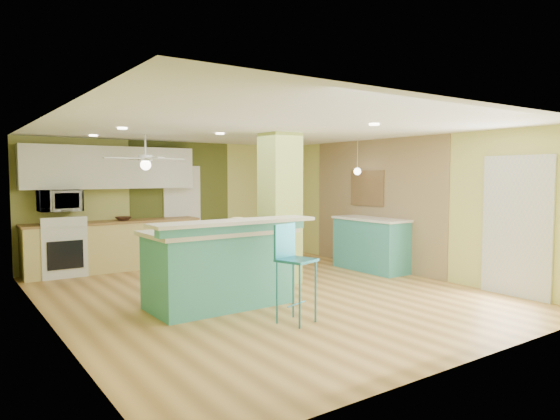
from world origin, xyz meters
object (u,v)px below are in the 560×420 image
object	(u,v)px
side_counter	(371,244)
bar_stool	(291,257)
peninsula	(220,265)
canister	(237,223)
fruit_bowl	(123,219)

from	to	relation	value
side_counter	bar_stool	bearing A→B (deg)	-150.29
peninsula	bar_stool	size ratio (longest dim) A/B	1.90
bar_stool	side_counter	size ratio (longest dim) A/B	0.78
bar_stool	canister	bearing A→B (deg)	78.69
side_counter	canister	world-z (taller)	canister
fruit_bowl	bar_stool	bearing A→B (deg)	-82.62
fruit_bowl	canister	size ratio (longest dim) A/B	1.81
side_counter	canister	bearing A→B (deg)	-167.64
peninsula	canister	xyz separation A→B (m)	(0.24, -0.06, 0.58)
bar_stool	fruit_bowl	bearing A→B (deg)	79.81
side_counter	peninsula	bearing A→B (deg)	-169.38
peninsula	canister	world-z (taller)	peninsula
bar_stool	canister	size ratio (longest dim) A/B	7.42
side_counter	fruit_bowl	world-z (taller)	fruit_bowl
side_counter	canister	distance (m)	3.49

